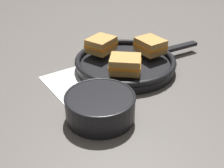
# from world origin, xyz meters

# --- Properties ---
(ground_plane) EXTENTS (4.00, 4.00, 0.00)m
(ground_plane) POSITION_xyz_m (0.00, 0.00, 0.00)
(ground_plane) COLOR #56514C
(napkin) EXTENTS (0.26, 0.24, 0.00)m
(napkin) POSITION_xyz_m (-0.06, 0.02, 0.00)
(napkin) COLOR white
(napkin) RESTS_ON ground_plane
(soup_bowl) EXTENTS (0.17, 0.17, 0.07)m
(soup_bowl) POSITION_xyz_m (0.10, -0.06, 0.04)
(soup_bowl) COLOR black
(soup_bowl) RESTS_ON ground_plane
(spoon) EXTENTS (0.15, 0.11, 0.01)m
(spoon) POSITION_xyz_m (-0.01, 0.01, 0.01)
(spoon) COLOR silver
(spoon) RESTS_ON napkin
(skillet) EXTENTS (0.33, 0.46, 0.04)m
(skillet) POSITION_xyz_m (-0.04, 0.18, 0.02)
(skillet) COLOR black
(skillet) RESTS_ON ground_plane
(sandwich_near_left) EXTENTS (0.09, 0.10, 0.05)m
(sandwich_near_left) POSITION_xyz_m (-0.13, 0.15, 0.06)
(sandwich_near_left) COLOR #C18E47
(sandwich_near_left) RESTS_ON skillet
(sandwich_near_right) EXTENTS (0.12, 0.12, 0.05)m
(sandwich_near_right) POSITION_xyz_m (0.03, 0.11, 0.06)
(sandwich_near_right) COLOR #C18E47
(sandwich_near_right) RESTS_ON skillet
(sandwich_far_left) EXTENTS (0.10, 0.09, 0.05)m
(sandwich_far_left) POSITION_xyz_m (-0.01, 0.27, 0.06)
(sandwich_far_left) COLOR #C18E47
(sandwich_far_left) RESTS_ON skillet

